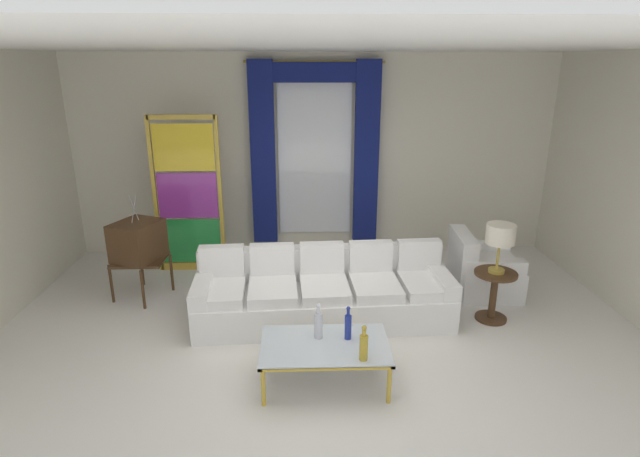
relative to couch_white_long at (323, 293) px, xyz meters
The scene contains 15 objects.
ground_plane 0.82m from the couch_white_long, 93.46° to the right, with size 16.00×16.00×0.00m, color white.
wall_rear 2.59m from the couch_white_long, 91.14° to the left, with size 8.00×0.12×3.00m, color silver.
ceiling_slab 2.71m from the couch_white_long, 138.40° to the left, with size 8.00×7.60×0.04m, color white.
curtained_window 2.57m from the couch_white_long, 90.94° to the left, with size 2.00×0.17×2.70m.
couch_white_long is the anchor object (origin of this frame).
coffee_table 1.29m from the couch_white_long, 91.64° to the right, with size 1.18×0.72×0.41m.
bottle_blue_decanter 1.24m from the couch_white_long, 81.42° to the right, with size 0.06×0.06×0.33m.
bottle_crystal_tall 1.59m from the couch_white_long, 79.60° to the right, with size 0.07×0.07×0.33m.
bottle_amber_squat 1.20m from the couch_white_long, 94.52° to the right, with size 0.08×0.08×0.35m.
vintage_tv 2.40m from the couch_white_long, 164.53° to the left, with size 0.70×0.74×1.35m.
armchair_white 2.14m from the couch_white_long, 16.16° to the left, with size 0.87×0.87×0.80m.
stained_glass_divider 2.47m from the couch_white_long, 140.49° to the left, with size 0.95×0.05×2.20m.
peacock_figurine 1.66m from the couch_white_long, 141.31° to the left, with size 0.44×0.60×0.50m.
round_side_table 1.96m from the couch_white_long, ahead, with size 0.48×0.48×0.59m.
table_lamp_brass 2.09m from the couch_white_long, ahead, with size 0.32×0.32×0.57m.
Camera 1 is at (-0.18, -4.56, 2.87)m, focal length 28.29 mm.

